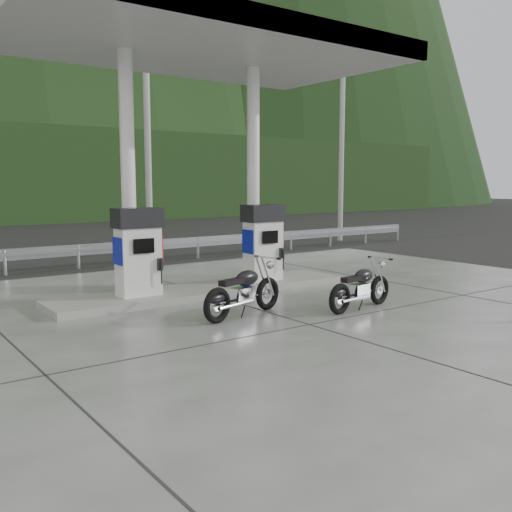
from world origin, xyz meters
TOP-DOWN VIEW (x-y plane):
  - ground at (0.00, 0.00)m, footprint 160.00×160.00m
  - forecourt_apron at (0.00, 0.00)m, footprint 18.00×14.00m
  - pump_island at (0.00, 2.50)m, footprint 7.00×1.40m
  - gas_pump_left at (-1.60, 2.50)m, footprint 0.95×0.55m
  - gas_pump_right at (1.60, 2.50)m, footprint 0.95×0.55m
  - canopy_column_left at (-1.60, 2.90)m, footprint 0.30×0.30m
  - canopy_column_right at (1.60, 2.90)m, footprint 0.30×0.30m
  - canopy_roof at (0.00, 2.50)m, footprint 8.50×5.00m
  - guardrail at (0.00, 8.00)m, footprint 26.00×0.16m
  - road at (0.00, 11.50)m, footprint 60.00×7.00m
  - utility_pole_b at (2.00, 9.50)m, footprint 0.22×0.22m
  - utility_pole_c at (11.00, 9.50)m, footprint 0.22×0.22m
  - motorcycle_left at (1.65, -0.63)m, footprint 1.84×0.81m
  - motorcycle_right at (-0.55, 0.23)m, footprint 2.02×1.06m

SIDE VIEW (x-z plane):
  - ground at x=0.00m, z-range 0.00..0.00m
  - road at x=0.00m, z-range 0.00..0.01m
  - forecourt_apron at x=0.00m, z-range 0.00..0.02m
  - pump_island at x=0.00m, z-range 0.02..0.17m
  - motorcycle_left at x=1.65m, z-range 0.02..0.86m
  - motorcycle_right at x=-0.55m, z-range 0.02..0.93m
  - guardrail at x=0.00m, z-range 0.00..1.42m
  - gas_pump_left at x=-1.60m, z-range 0.17..1.97m
  - gas_pump_right at x=1.60m, z-range 0.17..1.97m
  - canopy_column_left at x=-1.60m, z-range 0.17..5.17m
  - canopy_column_right at x=1.60m, z-range 0.17..5.17m
  - utility_pole_b at x=2.00m, z-range 0.00..8.00m
  - utility_pole_c at x=11.00m, z-range 0.00..8.00m
  - canopy_roof at x=0.00m, z-range 5.17..5.57m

